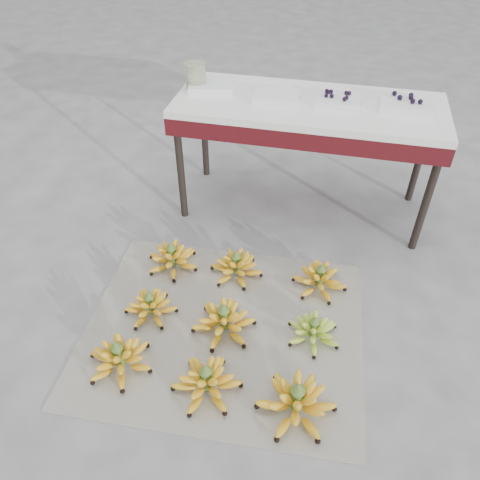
% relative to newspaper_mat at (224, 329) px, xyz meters
% --- Properties ---
extents(ground, '(60.00, 60.00, 0.00)m').
position_rel_newspaper_mat_xyz_m(ground, '(0.08, -0.02, -0.00)').
color(ground, '#5F5F61').
rests_on(ground, ground).
extents(newspaper_mat, '(1.31, 1.12, 0.01)m').
position_rel_newspaper_mat_xyz_m(newspaper_mat, '(0.00, 0.00, 0.00)').
color(newspaper_mat, silver).
rests_on(newspaper_mat, ground).
extents(bunch_front_left, '(0.36, 0.36, 0.17)m').
position_rel_newspaper_mat_xyz_m(bunch_front_left, '(-0.37, -0.29, 0.06)').
color(bunch_front_left, yellow).
rests_on(bunch_front_left, newspaper_mat).
extents(bunch_front_center, '(0.30, 0.30, 0.17)m').
position_rel_newspaper_mat_xyz_m(bunch_front_center, '(0.01, -0.32, 0.06)').
color(bunch_front_center, yellow).
rests_on(bunch_front_center, newspaper_mat).
extents(bunch_front_right, '(0.35, 0.35, 0.19)m').
position_rel_newspaper_mat_xyz_m(bunch_front_right, '(0.38, -0.33, 0.07)').
color(bunch_front_right, yellow).
rests_on(bunch_front_right, newspaper_mat).
extents(bunch_mid_left, '(0.26, 0.26, 0.15)m').
position_rel_newspaper_mat_xyz_m(bunch_mid_left, '(-0.35, 0.01, 0.05)').
color(bunch_mid_left, yellow).
rests_on(bunch_mid_left, newspaper_mat).
extents(bunch_mid_center, '(0.36, 0.36, 0.17)m').
position_rel_newspaper_mat_xyz_m(bunch_mid_center, '(0.00, -0.01, 0.06)').
color(bunch_mid_center, yellow).
rests_on(bunch_mid_center, newspaper_mat).
extents(bunch_mid_right, '(0.30, 0.30, 0.15)m').
position_rel_newspaper_mat_xyz_m(bunch_mid_right, '(0.40, 0.04, 0.05)').
color(bunch_mid_right, '#85B036').
rests_on(bunch_mid_right, newspaper_mat).
extents(bunch_back_left, '(0.35, 0.35, 0.16)m').
position_rel_newspaper_mat_xyz_m(bunch_back_left, '(-0.36, 0.34, 0.06)').
color(bunch_back_left, yellow).
rests_on(bunch_back_left, newspaper_mat).
extents(bunch_back_center, '(0.27, 0.27, 0.16)m').
position_rel_newspaper_mat_xyz_m(bunch_back_center, '(-0.02, 0.36, 0.06)').
color(bunch_back_center, yellow).
rests_on(bunch_back_center, newspaper_mat).
extents(bunch_back_right, '(0.34, 0.34, 0.16)m').
position_rel_newspaper_mat_xyz_m(bunch_back_right, '(0.40, 0.36, 0.06)').
color(bunch_back_right, yellow).
rests_on(bunch_back_right, newspaper_mat).
extents(vendor_table, '(1.41, 0.56, 0.68)m').
position_rel_newspaper_mat_xyz_m(vendor_table, '(0.21, 1.02, 0.60)').
color(vendor_table, black).
rests_on(vendor_table, ground).
extents(tray_far_left, '(0.27, 0.22, 0.04)m').
position_rel_newspaper_mat_xyz_m(tray_far_left, '(-0.33, 1.06, 0.69)').
color(tray_far_left, silver).
rests_on(tray_far_left, vendor_table).
extents(tray_left, '(0.23, 0.17, 0.04)m').
position_rel_newspaper_mat_xyz_m(tray_left, '(0.04, 1.00, 0.69)').
color(tray_left, silver).
rests_on(tray_left, vendor_table).
extents(tray_right, '(0.23, 0.16, 0.06)m').
position_rel_newspaper_mat_xyz_m(tray_right, '(0.35, 1.02, 0.69)').
color(tray_right, silver).
rests_on(tray_right, vendor_table).
extents(tray_far_right, '(0.26, 0.19, 0.07)m').
position_rel_newspaper_mat_xyz_m(tray_far_right, '(0.69, 1.05, 0.70)').
color(tray_far_right, silver).
rests_on(tray_far_right, vendor_table).
extents(glass_jar, '(0.13, 0.13, 0.14)m').
position_rel_newspaper_mat_xyz_m(glass_jar, '(-0.41, 1.05, 0.74)').
color(glass_jar, beige).
rests_on(glass_jar, vendor_table).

